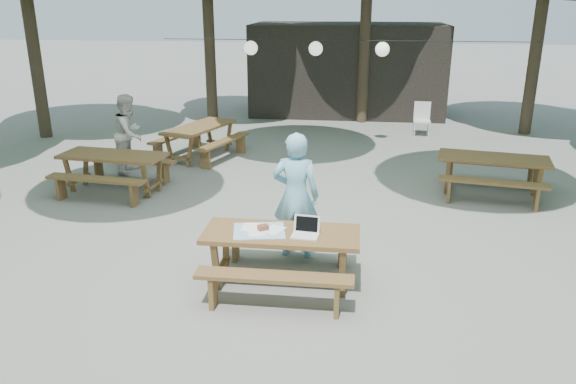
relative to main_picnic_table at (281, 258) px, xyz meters
The scene contains 12 objects.
ground 1.49m from the main_picnic_table, 88.43° to the left, with size 80.00×80.00×0.00m, color slate.
pavilion 11.99m from the main_picnic_table, 87.41° to the left, with size 6.00×3.00×2.80m, color black.
main_picnic_table is the anchor object (origin of this frame).
picnic_table_nw 4.98m from the main_picnic_table, 138.08° to the left, with size 2.08×1.78×0.75m.
picnic_table_ne 5.32m from the main_picnic_table, 49.10° to the left, with size 2.15×1.89×0.75m.
picnic_table_far_w 6.54m from the main_picnic_table, 114.72° to the left, with size 2.12×2.32×0.75m.
woman 1.08m from the main_picnic_table, 84.94° to the left, with size 0.67×0.44×1.84m, color #7ABFDE.
second_person 6.07m from the main_picnic_table, 130.00° to the left, with size 0.82×0.64×1.68m, color silver.
plastic_chair 9.21m from the main_picnic_table, 73.23° to the left, with size 0.46×0.46×0.90m.
laptop 0.53m from the main_picnic_table, ahead, with size 0.36×0.29×0.24m.
tabletop_clutter 0.47m from the main_picnic_table, behind, with size 0.74×0.66×0.08m.
paper_lanterns 7.71m from the main_picnic_table, 91.13° to the left, with size 9.00×0.34×0.38m.
Camera 1 is at (0.86, -7.96, 3.59)m, focal length 35.00 mm.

